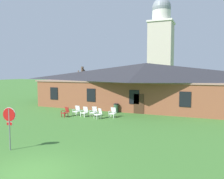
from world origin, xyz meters
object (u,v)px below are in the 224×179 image
Objects in this scene: lawn_chair_left_end at (85,111)px; lawn_chair_far_side at (113,112)px; lawn_chair_near_door at (77,110)px; lawn_chair_right_end at (99,113)px; trash_bin at (116,108)px; stop_sign at (9,120)px; lawn_chair_by_porch at (66,112)px; lawn_chair_middle at (94,111)px.

lawn_chair_left_end is 2.82m from lawn_chair_far_side.
lawn_chair_near_door is 1.00× the size of lawn_chair_far_side.
trash_bin reaches higher than lawn_chair_right_end.
lawn_chair_near_door is at bearing 163.71° from lawn_chair_left_end.
trash_bin is at bearing 84.98° from stop_sign.
trash_bin is at bearing 57.21° from lawn_chair_left_end.
lawn_chair_by_porch is at bearing -132.76° from trash_bin.
lawn_chair_middle is 1.95m from lawn_chair_far_side.
lawn_chair_middle is 1.24m from lawn_chair_right_end.
lawn_chair_near_door is at bearing -176.73° from lawn_chair_middle.
stop_sign reaches higher than lawn_chair_near_door.
trash_bin is (3.18, 2.90, -0.00)m from lawn_chair_near_door.
lawn_chair_left_end and lawn_chair_far_side have the same top height.
lawn_chair_near_door is 1.15m from lawn_chair_left_end.
lawn_chair_right_end is at bearing 7.29° from lawn_chair_by_porch.
lawn_chair_far_side is 2.61m from trash_bin.
stop_sign is at bearing -79.05° from lawn_chair_near_door.
stop_sign reaches higher than lawn_chair_right_end.
lawn_chair_right_end is (2.84, -0.71, 0.00)m from lawn_chair_near_door.
trash_bin reaches higher than lawn_chair_left_end.
lawn_chair_middle and lawn_chair_right_end have the same top height.
lawn_chair_by_porch and lawn_chair_far_side have the same top height.
trash_bin is (0.34, 3.62, -0.00)m from lawn_chair_right_end.
lawn_chair_left_end is 0.91m from lawn_chair_middle.
stop_sign is 2.55× the size of lawn_chair_left_end.
lawn_chair_by_porch is 1.86m from lawn_chair_left_end.
trash_bin is (1.17, 13.32, -1.22)m from stop_sign.
lawn_chair_near_door is 2.93m from lawn_chair_right_end.
lawn_chair_left_end is 1.00× the size of lawn_chair_middle.
lawn_chair_left_end is 1.00× the size of lawn_chair_right_end.
lawn_chair_right_end and lawn_chair_far_side have the same top height.
lawn_chair_by_porch is at bearing 105.56° from stop_sign.
lawn_chair_near_door is 1.00× the size of lawn_chair_middle.
lawn_chair_middle is at bearing 26.96° from lawn_chair_by_porch.
trash_bin reaches higher than lawn_chair_near_door.
stop_sign is at bearing -74.44° from lawn_chair_by_porch.
stop_sign is 2.55× the size of lawn_chair_middle.
lawn_chair_middle is (1.91, 0.11, 0.00)m from lawn_chair_near_door.
lawn_chair_by_porch is 2.78m from lawn_chair_middle.
trash_bin is (1.27, 2.80, -0.00)m from lawn_chair_middle.
lawn_chair_by_porch is 0.98× the size of trash_bin.
stop_sign is 2.55× the size of lawn_chair_right_end.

